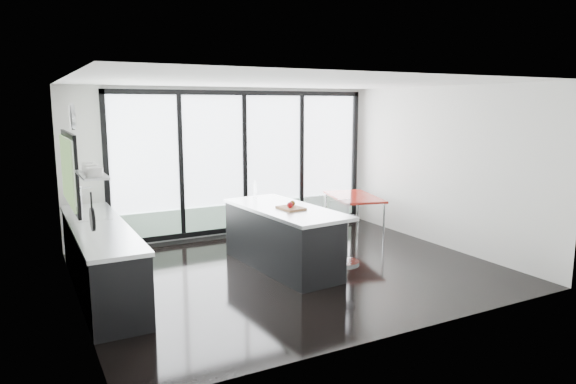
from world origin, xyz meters
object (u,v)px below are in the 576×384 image
bar_stool_near (344,240)px  bar_stool_far (318,232)px  red_table (353,215)px  island (281,237)px

bar_stool_near → bar_stool_far: 0.67m
bar_stool_far → red_table: bearing=34.7°
island → red_table: island is taller
red_table → bar_stool_near: bearing=-129.4°
bar_stool_near → red_table: (1.20, 1.45, -0.00)m
island → bar_stool_near: 1.02m
bar_stool_far → red_table: red_table is taller
bar_stool_far → bar_stool_near: bearing=-81.0°
bar_stool_near → bar_stool_far: bar_stool_near is taller
island → red_table: bearing=28.4°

